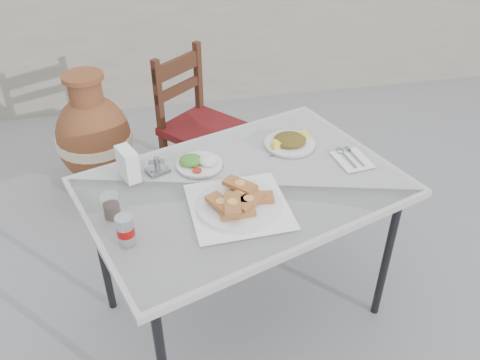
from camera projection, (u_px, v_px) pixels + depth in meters
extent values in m
plane|color=slate|center=(275.00, 302.00, 2.68)|extent=(80.00, 80.00, 0.00)
cylinder|color=black|center=(387.00, 258.00, 2.41)|extent=(0.04, 0.04, 0.76)
cylinder|color=black|center=(102.00, 253.00, 2.44)|extent=(0.04, 0.04, 0.76)
cylinder|color=black|center=(297.00, 181.00, 2.92)|extent=(0.04, 0.04, 0.76)
cube|color=white|center=(244.00, 187.00, 2.19)|extent=(1.54, 1.28, 0.03)
cube|color=white|center=(244.00, 184.00, 2.18)|extent=(1.49, 1.23, 0.01)
cube|color=white|center=(239.00, 206.00, 2.04)|extent=(0.41, 0.41, 0.00)
cylinder|color=silver|center=(239.00, 204.00, 2.04)|extent=(0.34, 0.34, 0.02)
cylinder|color=silver|center=(239.00, 205.00, 2.04)|extent=(0.36, 0.36, 0.01)
cylinder|color=silver|center=(200.00, 165.00, 2.28)|extent=(0.21, 0.21, 0.01)
ellipsoid|color=white|center=(208.00, 160.00, 2.27)|extent=(0.09, 0.09, 0.05)
ellipsoid|color=#266F1F|center=(191.00, 160.00, 2.27)|extent=(0.11, 0.10, 0.04)
cylinder|color=#B42513|center=(197.00, 170.00, 2.23)|extent=(0.04, 0.04, 0.01)
cylinder|color=silver|center=(290.00, 144.00, 2.42)|extent=(0.24, 0.24, 0.01)
ellipsoid|color=#1B6118|center=(290.00, 140.00, 2.41)|extent=(0.16, 0.15, 0.05)
cylinder|color=yellow|center=(276.00, 145.00, 2.37)|extent=(0.05, 0.05, 0.04)
cylinder|color=yellow|center=(304.00, 135.00, 2.44)|extent=(0.05, 0.05, 0.04)
cylinder|color=silver|center=(125.00, 230.00, 1.84)|extent=(0.06, 0.06, 0.12)
cylinder|color=#B70D0D|center=(126.00, 231.00, 1.84)|extent=(0.07, 0.07, 0.03)
cylinder|color=#ACACB3|center=(123.00, 218.00, 1.81)|extent=(0.06, 0.06, 0.00)
cylinder|color=white|center=(111.00, 206.00, 1.96)|extent=(0.07, 0.07, 0.10)
cylinder|color=black|center=(112.00, 210.00, 1.98)|extent=(0.06, 0.06, 0.06)
cube|color=white|center=(128.00, 164.00, 2.17)|extent=(0.10, 0.13, 0.14)
cube|color=#1762B2|center=(136.00, 164.00, 2.19)|extent=(0.04, 0.06, 0.08)
cube|color=#ACACB3|center=(158.00, 170.00, 2.25)|extent=(0.12, 0.11, 0.01)
cylinder|color=white|center=(152.00, 167.00, 2.21)|extent=(0.02, 0.02, 0.06)
cylinder|color=white|center=(163.00, 165.00, 2.21)|extent=(0.02, 0.02, 0.06)
cylinder|color=#ACACB3|center=(157.00, 162.00, 2.24)|extent=(0.03, 0.03, 0.05)
cube|color=white|center=(352.00, 160.00, 2.32)|extent=(0.16, 0.20, 0.00)
cube|color=#ACACB3|center=(348.00, 159.00, 2.31)|extent=(0.03, 0.14, 0.00)
ellipsoid|color=#ACACB3|center=(340.00, 150.00, 2.37)|extent=(0.04, 0.05, 0.01)
cube|color=#ACACB3|center=(356.00, 158.00, 2.32)|extent=(0.03, 0.14, 0.00)
cube|color=#ACACB3|center=(348.00, 149.00, 2.38)|extent=(0.03, 0.04, 0.00)
cube|color=#361B0E|center=(207.00, 184.00, 3.16)|extent=(0.06, 0.06, 0.45)
cube|color=#361B0E|center=(242.00, 159.00, 3.39)|extent=(0.06, 0.06, 0.45)
cube|color=#361B0E|center=(165.00, 164.00, 3.34)|extent=(0.06, 0.06, 0.45)
cube|color=#361B0E|center=(201.00, 142.00, 3.57)|extent=(0.06, 0.06, 0.45)
cube|color=maroon|center=(202.00, 129.00, 3.22)|extent=(0.59, 0.59, 0.05)
cube|color=#361B0E|center=(159.00, 99.00, 3.06)|extent=(0.06, 0.06, 0.50)
cube|color=#361B0E|center=(198.00, 79.00, 3.29)|extent=(0.06, 0.06, 0.50)
cube|color=#361B0E|center=(177.00, 66.00, 3.09)|extent=(0.32, 0.28, 0.10)
cube|color=#361B0E|center=(179.00, 89.00, 3.18)|extent=(0.32, 0.28, 0.06)
cylinder|color=brown|center=(103.00, 183.00, 3.47)|extent=(0.36, 0.36, 0.09)
ellipsoid|color=brown|center=(95.00, 139.00, 3.26)|extent=(0.48, 0.48, 0.60)
cylinder|color=beige|center=(95.00, 139.00, 3.26)|extent=(0.48, 0.48, 0.07)
cylinder|color=brown|center=(85.00, 92.00, 3.07)|extent=(0.20, 0.20, 0.18)
cylinder|color=brown|center=(82.00, 77.00, 3.01)|extent=(0.25, 0.25, 0.03)
cube|color=#A29987|center=(203.00, 31.00, 4.32)|extent=(6.00, 0.25, 1.20)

